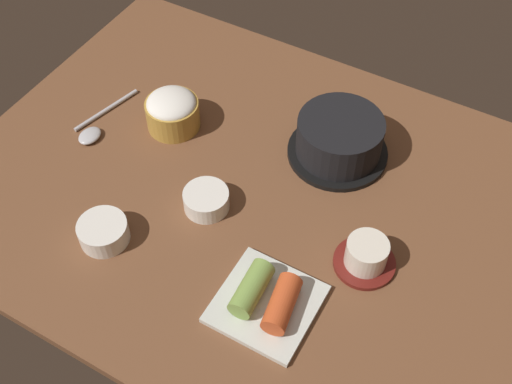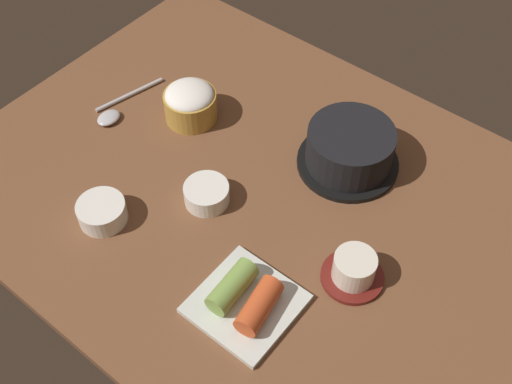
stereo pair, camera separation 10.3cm
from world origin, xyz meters
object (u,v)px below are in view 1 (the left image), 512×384
object	(u,v)px
rice_bowl	(172,111)
side_bowl_near	(103,231)
tea_cup_with_saucer	(366,255)
spoon	(95,128)
stone_pot	(339,138)
banchan_cup_center	(206,200)
kimchi_plate	(267,300)

from	to	relation	value
rice_bowl	side_bowl_near	distance (cm)	27.08
tea_cup_with_saucer	spoon	world-z (taller)	tea_cup_with_saucer
rice_bowl	tea_cup_with_saucer	distance (cm)	44.08
rice_bowl	spoon	distance (cm)	14.80
stone_pot	tea_cup_with_saucer	bearing A→B (deg)	-54.80
banchan_cup_center	rice_bowl	bearing A→B (deg)	139.60
rice_bowl	tea_cup_with_saucer	size ratio (longest dim) A/B	1.00
tea_cup_with_saucer	banchan_cup_center	distance (cm)	27.44
stone_pot	rice_bowl	size ratio (longest dim) A/B	1.83
tea_cup_with_saucer	kimchi_plate	size ratio (longest dim) A/B	0.68
banchan_cup_center	kimchi_plate	size ratio (longest dim) A/B	0.53
banchan_cup_center	stone_pot	bearing A→B (deg)	56.97
rice_bowl	tea_cup_with_saucer	bearing A→B (deg)	-14.02
spoon	banchan_cup_center	bearing A→B (deg)	-10.26
banchan_cup_center	kimchi_plate	distance (cm)	20.94
stone_pot	side_bowl_near	world-z (taller)	stone_pot
stone_pot	tea_cup_with_saucer	xyz separation A→B (cm)	(13.38, -18.97, -1.59)
stone_pot	tea_cup_with_saucer	distance (cm)	23.27
tea_cup_with_saucer	kimchi_plate	world-z (taller)	tea_cup_with_saucer
side_bowl_near	tea_cup_with_saucer	bearing A→B (deg)	22.73
rice_bowl	spoon	xyz separation A→B (cm)	(-11.94, -8.17, -3.07)
spoon	rice_bowl	bearing A→B (deg)	34.39
tea_cup_with_saucer	rice_bowl	bearing A→B (deg)	165.98
kimchi_plate	rice_bowl	bearing A→B (deg)	143.44
tea_cup_with_saucer	side_bowl_near	distance (cm)	41.24
banchan_cup_center	tea_cup_with_saucer	bearing A→B (deg)	5.14
rice_bowl	banchan_cup_center	world-z (taller)	rice_bowl
stone_pot	tea_cup_with_saucer	world-z (taller)	stone_pot
tea_cup_with_saucer	side_bowl_near	bearing A→B (deg)	-157.27
tea_cup_with_saucer	spoon	bearing A→B (deg)	177.39
stone_pot	side_bowl_near	size ratio (longest dim) A/B	2.23
banchan_cup_center	side_bowl_near	world-z (taller)	side_bowl_near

